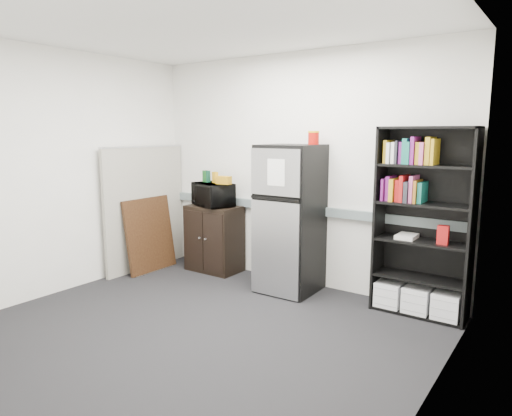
# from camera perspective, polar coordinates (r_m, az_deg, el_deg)

# --- Properties ---
(floor) EXTENTS (4.00, 4.00, 0.00)m
(floor) POSITION_cam_1_polar(r_m,az_deg,el_deg) (4.36, -7.17, -14.93)
(floor) COLOR black
(floor) RESTS_ON ground
(wall_back) EXTENTS (4.00, 0.02, 2.70)m
(wall_back) POSITION_cam_1_polar(r_m,az_deg,el_deg) (5.41, 5.12, 4.71)
(wall_back) COLOR white
(wall_back) RESTS_ON floor
(wall_right) EXTENTS (0.02, 3.50, 2.70)m
(wall_right) POSITION_cam_1_polar(r_m,az_deg,el_deg) (3.03, 21.46, 0.34)
(wall_right) COLOR white
(wall_right) RESTS_ON floor
(wall_left) EXTENTS (0.02, 3.50, 2.70)m
(wall_left) POSITION_cam_1_polar(r_m,az_deg,el_deg) (5.55, -23.00, 4.11)
(wall_left) COLOR white
(wall_left) RESTS_ON floor
(ceiling) EXTENTS (4.00, 3.50, 0.02)m
(ceiling) POSITION_cam_1_polar(r_m,az_deg,el_deg) (4.07, -8.01, 22.20)
(ceiling) COLOR white
(ceiling) RESTS_ON wall_back
(electrical_raceway) EXTENTS (3.92, 0.05, 0.10)m
(electrical_raceway) POSITION_cam_1_polar(r_m,az_deg,el_deg) (5.44, 4.89, -0.04)
(electrical_raceway) COLOR slate
(electrical_raceway) RESTS_ON wall_back
(wall_note) EXTENTS (0.14, 0.00, 0.10)m
(wall_note) POSITION_cam_1_polar(r_m,az_deg,el_deg) (5.57, 1.98, 6.94)
(wall_note) COLOR white
(wall_note) RESTS_ON wall_back
(bookshelf) EXTENTS (0.90, 0.34, 1.85)m
(bookshelf) POSITION_cam_1_polar(r_m,az_deg,el_deg) (4.72, 20.17, -1.91)
(bookshelf) COLOR black
(bookshelf) RESTS_ON floor
(cubicle_partition) EXTENTS (0.06, 1.30, 1.62)m
(cubicle_partition) POSITION_cam_1_polar(r_m,az_deg,el_deg) (6.17, -13.67, 0.03)
(cubicle_partition) COLOR gray
(cubicle_partition) RESTS_ON floor
(cabinet) EXTENTS (0.69, 0.46, 0.86)m
(cabinet) POSITION_cam_1_polar(r_m,az_deg,el_deg) (5.97, -5.25, -3.79)
(cabinet) COLOR black
(cabinet) RESTS_ON floor
(microwave) EXTENTS (0.62, 0.52, 0.30)m
(microwave) POSITION_cam_1_polar(r_m,az_deg,el_deg) (5.85, -5.44, 1.68)
(microwave) COLOR black
(microwave) RESTS_ON cabinet
(snack_box_a) EXTENTS (0.08, 0.06, 0.15)m
(snack_box_a) POSITION_cam_1_polar(r_m,az_deg,el_deg) (5.95, -6.33, 3.96)
(snack_box_a) COLOR #18551A
(snack_box_a) RESTS_ON microwave
(snack_box_b) EXTENTS (0.07, 0.05, 0.15)m
(snack_box_b) POSITION_cam_1_polar(r_m,az_deg,el_deg) (5.93, -6.13, 3.95)
(snack_box_b) COLOR #0D3927
(snack_box_b) RESTS_ON microwave
(snack_box_c) EXTENTS (0.08, 0.07, 0.14)m
(snack_box_c) POSITION_cam_1_polar(r_m,az_deg,el_deg) (5.85, -5.13, 3.83)
(snack_box_c) COLOR orange
(snack_box_c) RESTS_ON microwave
(snack_bag) EXTENTS (0.19, 0.12, 0.10)m
(snack_bag) POSITION_cam_1_polar(r_m,az_deg,el_deg) (5.69, -4.06, 3.49)
(snack_bag) COLOR #BC8112
(snack_bag) RESTS_ON microwave
(refrigerator) EXTENTS (0.64, 0.66, 1.66)m
(refrigerator) POSITION_cam_1_polar(r_m,az_deg,el_deg) (5.14, 4.26, -1.37)
(refrigerator) COLOR black
(refrigerator) RESTS_ON floor
(coffee_can) EXTENTS (0.12, 0.12, 0.17)m
(coffee_can) POSITION_cam_1_polar(r_m,az_deg,el_deg) (5.06, 7.21, 8.83)
(coffee_can) COLOR #AC0F07
(coffee_can) RESTS_ON refrigerator
(framed_poster) EXTENTS (0.18, 0.75, 0.96)m
(framed_poster) POSITION_cam_1_polar(r_m,az_deg,el_deg) (6.10, -13.12, -3.24)
(framed_poster) COLOR black
(framed_poster) RESTS_ON floor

